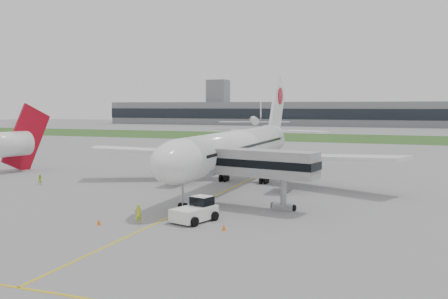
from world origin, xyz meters
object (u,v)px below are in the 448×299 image
(pushback_tug, at_px, (196,210))
(neighbor_aircraft, at_px, (6,144))
(airliner, at_px, (239,146))
(ground_crew_near, at_px, (138,214))
(jet_bridge, at_px, (250,163))

(pushback_tug, height_order, neighbor_aircraft, neighbor_aircraft)
(airliner, bearing_deg, pushback_tug, -82.03)
(pushback_tug, xyz_separation_m, neighbor_aircraft, (-45.44, 22.21, 3.96))
(pushback_tug, distance_m, neighbor_aircraft, 50.73)
(ground_crew_near, height_order, neighbor_aircraft, neighbor_aircraft)
(jet_bridge, bearing_deg, neighbor_aircraft, 176.11)
(ground_crew_near, relative_size, neighbor_aircraft, 0.12)
(jet_bridge, distance_m, neighbor_aircraft, 50.40)
(pushback_tug, bearing_deg, jet_bridge, 87.25)
(ground_crew_near, xyz_separation_m, neighbor_aircraft, (-40.53, 25.24, 4.10))
(jet_bridge, bearing_deg, ground_crew_near, -112.76)
(ground_crew_near, bearing_deg, jet_bridge, -161.45)
(airliner, height_order, neighbor_aircraft, airliner)
(pushback_tug, relative_size, jet_bridge, 0.35)
(airliner, relative_size, neighbor_aircraft, 3.40)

